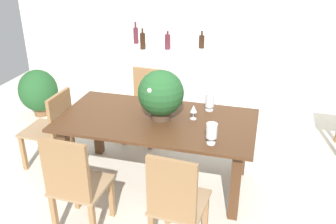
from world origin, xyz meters
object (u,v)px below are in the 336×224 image
object	(u,v)px
wine_bottle_green	(202,41)
potted_plant_floor	(38,91)
wine_glass	(193,109)
wine_bottle_tall	(208,46)
flower_centerpiece	(161,94)
crystal_vase_center_near	(210,101)
wine_bottle_dark	(168,42)
wine_bottle_clear	(136,35)
wine_bottle_amber	(143,41)
chair_head_end	(53,126)
dining_table	(157,129)
chair_far_left	(145,101)
chair_near_right	(176,201)
chair_near_left	(74,182)
crystal_vase_left	(212,132)
kitchen_counter	(168,79)

from	to	relation	value
wine_bottle_green	potted_plant_floor	size ratio (longest dim) A/B	0.36
wine_glass	wine_bottle_tall	distance (m)	1.70
flower_centerpiece	potted_plant_floor	xyz separation A→B (m)	(-2.18, 1.11, -0.63)
crystal_vase_center_near	wine_bottle_dark	world-z (taller)	wine_bottle_dark
wine_bottle_clear	wine_bottle_amber	bearing A→B (deg)	-53.53
potted_plant_floor	chair_head_end	bearing A→B (deg)	-50.63
dining_table	chair_far_left	size ratio (longest dim) A/B	2.19
chair_near_right	crystal_vase_center_near	size ratio (longest dim) A/B	5.00
chair_near_left	crystal_vase_left	size ratio (longest dim) A/B	4.95
chair_near_left	wine_bottle_amber	xyz separation A→B (m)	(-0.28, 2.68, 0.52)
wine_bottle_green	wine_bottle_amber	bearing A→B (deg)	-161.03
wine_bottle_clear	potted_plant_floor	xyz separation A→B (m)	(-1.21, -0.88, -0.69)
crystal_vase_center_near	wine_glass	distance (m)	0.28
chair_near_left	wine_bottle_green	world-z (taller)	wine_bottle_green
kitchen_counter	potted_plant_floor	bearing A→B (deg)	-156.95
chair_far_left	crystal_vase_center_near	world-z (taller)	crystal_vase_center_near
chair_far_left	wine_bottle_green	distance (m)	1.32
chair_near_left	potted_plant_floor	xyz separation A→B (m)	(-1.69, 2.07, -0.16)
flower_centerpiece	wine_bottle_tall	size ratio (longest dim) A/B	1.96
kitchen_counter	wine_bottle_dark	world-z (taller)	wine_bottle_dark
chair_head_end	wine_bottle_clear	distance (m)	2.12
chair_head_end	crystal_vase_center_near	distance (m)	1.76
wine_bottle_dark	wine_bottle_clear	world-z (taller)	wine_bottle_clear
crystal_vase_left	dining_table	bearing A→B (deg)	150.10
crystal_vase_center_near	potted_plant_floor	size ratio (longest dim) A/B	0.28
crystal_vase_left	potted_plant_floor	world-z (taller)	crystal_vase_left
wine_bottle_tall	chair_near_left	bearing A→B (deg)	-103.55
wine_bottle_dark	wine_bottle_green	distance (m)	0.49
chair_near_right	wine_bottle_dark	size ratio (longest dim) A/B	3.72
chair_near_left	wine_bottle_green	xyz separation A→B (m)	(0.52, 2.96, 0.50)
chair_head_end	potted_plant_floor	xyz separation A→B (m)	(-0.93, 1.14, -0.13)
wine_bottle_tall	wine_bottle_dark	world-z (taller)	wine_bottle_dark
crystal_vase_center_near	wine_bottle_clear	bearing A→B (deg)	130.08
kitchen_counter	wine_bottle_dark	size ratio (longest dim) A/B	6.25
wine_glass	chair_head_end	bearing A→B (deg)	-176.31
chair_head_end	chair_near_right	bearing A→B (deg)	62.27
chair_far_left	chair_near_left	bearing A→B (deg)	-85.69
crystal_vase_left	wine_bottle_dark	distance (m)	2.40
potted_plant_floor	kitchen_counter	bearing A→B (deg)	23.05
kitchen_counter	wine_bottle_tall	size ratio (longest dim) A/B	6.37
chair_near_left	potted_plant_floor	world-z (taller)	chair_near_left
chair_near_left	crystal_vase_center_near	size ratio (longest dim) A/B	5.06
wine_bottle_tall	wine_bottle_dark	size ratio (longest dim) A/B	0.98
wine_bottle_dark	dining_table	bearing A→B (deg)	-78.14
wine_bottle_clear	chair_head_end	bearing A→B (deg)	-97.81
dining_table	wine_bottle_green	xyz separation A→B (m)	(0.07, 2.02, 0.41)
chair_near_right	wine_bottle_clear	bearing A→B (deg)	-60.76
dining_table	chair_near_left	distance (m)	1.04
chair_near_right	wine_bottle_clear	size ratio (longest dim) A/B	3.02
crystal_vase_center_near	kitchen_counter	world-z (taller)	kitchen_counter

